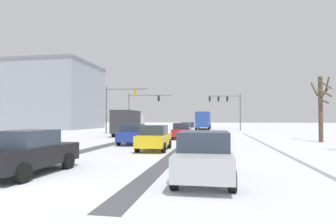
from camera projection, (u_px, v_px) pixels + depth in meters
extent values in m
plane|color=silver|center=(34.00, 190.00, 7.76)|extent=(300.00, 300.00, 0.00)
cube|color=#4C4C51|center=(187.00, 143.00, 23.32)|extent=(0.76, 35.77, 0.01)
cube|color=#4C4C51|center=(121.00, 142.00, 24.30)|extent=(1.09, 35.77, 0.01)
cube|color=white|center=(295.00, 145.00, 20.34)|extent=(4.00, 35.77, 0.12)
cylinder|color=#56565B|center=(106.00, 110.00, 37.55)|extent=(0.18, 0.18, 6.50)
cylinder|color=#56565B|center=(127.00, 89.00, 37.24)|extent=(5.72, 0.30, 0.12)
cube|color=#B79319|center=(135.00, 93.00, 37.06)|extent=(0.33, 0.25, 0.90)
sphere|color=black|center=(135.00, 91.00, 37.23)|extent=(0.20, 0.20, 0.20)
sphere|color=black|center=(135.00, 93.00, 37.22)|extent=(0.20, 0.20, 0.20)
sphere|color=green|center=(135.00, 95.00, 37.22)|extent=(0.20, 0.20, 0.20)
cylinder|color=#56565B|center=(240.00, 112.00, 48.14)|extent=(0.18, 0.18, 6.50)
cylinder|color=#56565B|center=(224.00, 96.00, 48.52)|extent=(5.61, 0.45, 0.12)
cube|color=black|center=(227.00, 99.00, 48.45)|extent=(0.33, 0.26, 0.90)
sphere|color=black|center=(227.00, 97.00, 48.30)|extent=(0.20, 0.20, 0.20)
sphere|color=black|center=(227.00, 99.00, 48.29)|extent=(0.20, 0.20, 0.20)
sphere|color=green|center=(227.00, 101.00, 48.28)|extent=(0.20, 0.20, 0.20)
cube|color=black|center=(218.00, 99.00, 48.62)|extent=(0.33, 0.26, 0.90)
sphere|color=black|center=(219.00, 97.00, 48.46)|extent=(0.20, 0.20, 0.20)
sphere|color=black|center=(219.00, 99.00, 48.46)|extent=(0.20, 0.20, 0.20)
sphere|color=green|center=(219.00, 101.00, 48.45)|extent=(0.20, 0.20, 0.20)
cube|color=black|center=(210.00, 99.00, 48.78)|extent=(0.33, 0.26, 0.90)
sphere|color=black|center=(210.00, 98.00, 48.63)|extent=(0.20, 0.20, 0.20)
sphere|color=black|center=(210.00, 99.00, 48.63)|extent=(0.20, 0.20, 0.20)
sphere|color=green|center=(210.00, 101.00, 48.62)|extent=(0.20, 0.20, 0.20)
cylinder|color=#56565B|center=(129.00, 112.00, 47.41)|extent=(0.18, 0.18, 6.50)
cylinder|color=#56565B|center=(150.00, 95.00, 47.07)|extent=(7.47, 0.56, 0.12)
cube|color=black|center=(159.00, 98.00, 46.90)|extent=(0.33, 0.26, 0.90)
sphere|color=black|center=(159.00, 97.00, 47.06)|extent=(0.20, 0.20, 0.20)
sphere|color=black|center=(159.00, 99.00, 47.06)|extent=(0.20, 0.20, 0.20)
sphere|color=green|center=(159.00, 100.00, 47.05)|extent=(0.20, 0.20, 0.20)
cube|color=silver|center=(188.00, 130.00, 33.62)|extent=(1.91, 4.18, 0.70)
cube|color=#2D3847|center=(188.00, 125.00, 33.49)|extent=(1.66, 1.98, 0.60)
cylinder|color=black|center=(182.00, 132.00, 34.97)|extent=(0.25, 0.65, 0.64)
cylinder|color=black|center=(195.00, 132.00, 34.78)|extent=(0.25, 0.65, 0.64)
cylinder|color=black|center=(181.00, 133.00, 32.44)|extent=(0.25, 0.65, 0.64)
cylinder|color=black|center=(194.00, 133.00, 32.26)|extent=(0.25, 0.65, 0.64)
cube|color=red|center=(182.00, 132.00, 27.71)|extent=(1.82, 4.15, 0.70)
cube|color=#2D3847|center=(182.00, 126.00, 27.58)|extent=(1.62, 1.95, 0.60)
cylinder|color=black|center=(175.00, 135.00, 29.07)|extent=(0.24, 0.65, 0.64)
cylinder|color=black|center=(191.00, 135.00, 28.85)|extent=(0.24, 0.65, 0.64)
cylinder|color=black|center=(172.00, 137.00, 26.55)|extent=(0.24, 0.65, 0.64)
cylinder|color=black|center=(189.00, 137.00, 26.33)|extent=(0.24, 0.65, 0.64)
cube|color=#233899|center=(133.00, 136.00, 21.93)|extent=(1.91, 4.18, 0.70)
cube|color=#2D3847|center=(133.00, 128.00, 21.80)|extent=(1.65, 1.98, 0.60)
cylinder|color=black|center=(127.00, 139.00, 23.28)|extent=(0.25, 0.65, 0.64)
cylinder|color=black|center=(146.00, 139.00, 23.09)|extent=(0.25, 0.65, 0.64)
cylinder|color=black|center=(119.00, 141.00, 20.76)|extent=(0.25, 0.65, 0.64)
cylinder|color=black|center=(139.00, 142.00, 20.57)|extent=(0.25, 0.65, 0.64)
cube|color=yellow|center=(154.00, 140.00, 17.69)|extent=(1.82, 4.15, 0.70)
cube|color=#2D3847|center=(154.00, 130.00, 17.56)|extent=(1.62, 1.95, 0.60)
cylinder|color=black|center=(146.00, 143.00, 19.05)|extent=(0.24, 0.65, 0.64)
cylinder|color=black|center=(169.00, 144.00, 18.83)|extent=(0.24, 0.65, 0.64)
cylinder|color=black|center=(137.00, 147.00, 16.53)|extent=(0.24, 0.65, 0.64)
cylinder|color=black|center=(164.00, 148.00, 16.31)|extent=(0.24, 0.65, 0.64)
cube|color=black|center=(29.00, 156.00, 10.02)|extent=(1.85, 4.16, 0.70)
cube|color=#2D3847|center=(26.00, 138.00, 9.89)|extent=(1.63, 1.96, 0.60)
cylinder|color=black|center=(33.00, 160.00, 11.42)|extent=(0.24, 0.65, 0.64)
cylinder|color=black|center=(68.00, 161.00, 11.09)|extent=(0.24, 0.65, 0.64)
cylinder|color=black|center=(23.00, 173.00, 8.61)|extent=(0.24, 0.65, 0.64)
cube|color=#B7BABF|center=(204.00, 160.00, 8.95)|extent=(1.74, 4.12, 0.70)
cube|color=#2D3847|center=(204.00, 141.00, 8.82)|extent=(1.58, 1.92, 0.60)
cylinder|color=black|center=(183.00, 164.00, 10.33)|extent=(0.23, 0.64, 0.64)
cylinder|color=black|center=(227.00, 165.00, 10.07)|extent=(0.23, 0.64, 0.64)
cylinder|color=black|center=(174.00, 178.00, 7.82)|extent=(0.23, 0.64, 0.64)
cylinder|color=black|center=(232.00, 181.00, 7.56)|extent=(0.23, 0.64, 0.64)
cube|color=#284793|center=(204.00, 119.00, 54.60)|extent=(2.67, 11.04, 2.90)
cube|color=#283342|center=(204.00, 118.00, 54.61)|extent=(2.70, 10.16, 0.90)
cylinder|color=black|center=(209.00, 127.00, 50.56)|extent=(0.31, 0.96, 0.96)
cylinder|color=black|center=(196.00, 127.00, 51.00)|extent=(0.31, 0.96, 0.96)
cylinder|color=black|center=(210.00, 126.00, 57.59)|extent=(0.31, 0.96, 0.96)
cylinder|color=black|center=(199.00, 126.00, 58.02)|extent=(0.31, 0.96, 0.96)
cube|color=silver|center=(134.00, 123.00, 35.65)|extent=(2.17, 2.27, 2.10)
cube|color=#333338|center=(126.00, 122.00, 31.99)|extent=(2.36, 5.27, 2.60)
cylinder|color=black|center=(126.00, 131.00, 35.32)|extent=(0.31, 0.85, 0.84)
cylinder|color=black|center=(141.00, 132.00, 35.05)|extent=(0.31, 0.85, 0.84)
cylinder|color=black|center=(114.00, 133.00, 30.68)|extent=(0.31, 0.85, 0.84)
cylinder|color=black|center=(131.00, 133.00, 30.40)|extent=(0.31, 0.85, 0.84)
cylinder|color=brown|center=(321.00, 109.00, 24.04)|extent=(0.36, 0.36, 5.76)
cylinder|color=brown|center=(323.00, 101.00, 23.62)|extent=(0.95, 0.33, 0.53)
cylinder|color=brown|center=(327.00, 85.00, 23.97)|extent=(0.19, 1.18, 1.35)
cylinder|color=brown|center=(325.00, 85.00, 23.48)|extent=(1.27, 0.50, 0.75)
cylinder|color=brown|center=(314.00, 89.00, 24.10)|extent=(0.32, 1.17, 1.32)
cylinder|color=brown|center=(324.00, 95.00, 24.25)|extent=(0.65, 0.86, 1.12)
cylinder|color=brown|center=(325.00, 93.00, 23.47)|extent=(1.29, 0.46, 0.77)
cube|color=#9399A3|center=(44.00, 98.00, 57.86)|extent=(20.75, 15.27, 13.13)
cube|color=slate|center=(45.00, 66.00, 58.03)|extent=(21.05, 15.57, 0.50)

